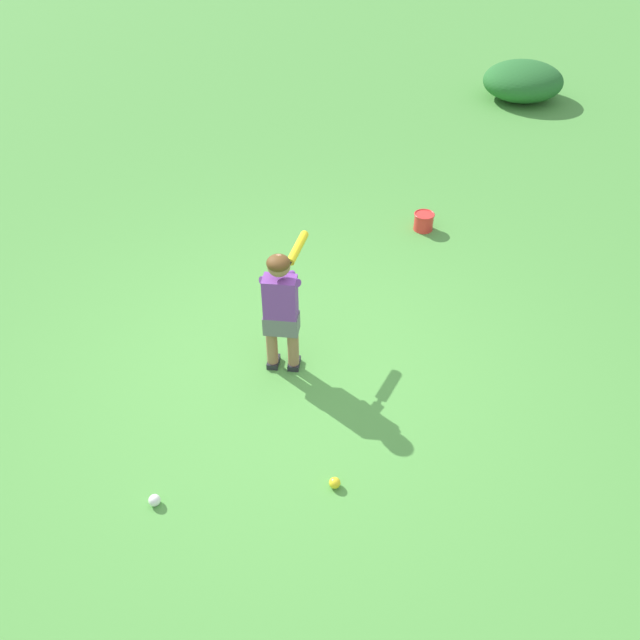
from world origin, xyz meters
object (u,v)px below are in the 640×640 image
Objects in this scene: child_batter at (282,301)px; play_ball_far_right at (155,500)px; play_ball_far_left at (335,483)px; toy_bucket at (424,221)px.

child_batter is 13.44× the size of play_ball_far_right.
toy_bucket is at bearing 154.21° from play_ball_far_left.
play_ball_far_left is at bearing 8.79° from child_batter.
child_batter is at bearing -171.21° from play_ball_far_left.
child_batter is 2.54m from toy_bucket.
child_batter is 1.68m from play_ball_far_right.
play_ball_far_right is at bearing -39.68° from child_batter.
play_ball_far_right is 0.37× the size of toy_bucket.
toy_bucket is at bearing 138.50° from play_ball_far_right.
child_batter is 1.41m from play_ball_far_left.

